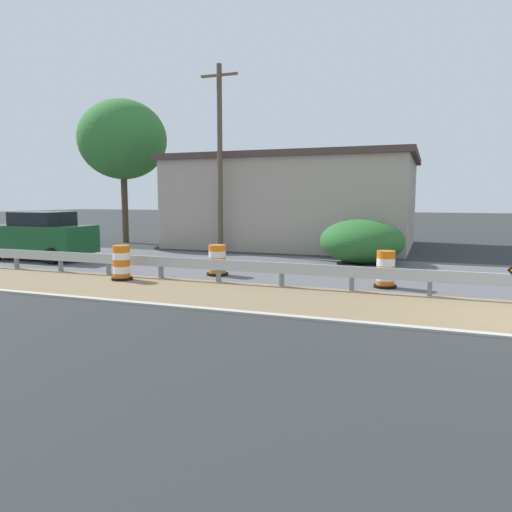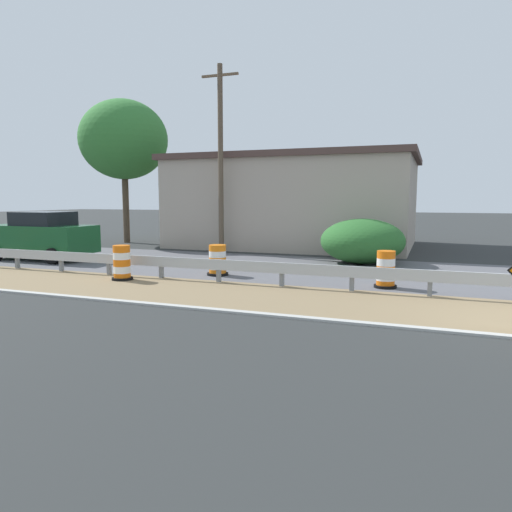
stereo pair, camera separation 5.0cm
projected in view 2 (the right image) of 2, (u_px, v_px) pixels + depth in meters
name	position (u px, v px, depth m)	size (l,w,h in m)	color
far_lane_asphalt	(505.00, 279.00, 15.15)	(6.98, 120.00, 0.00)	#56565B
guardrail_median	(473.00, 280.00, 12.05)	(0.18, 49.11, 0.71)	#ADB2B7
traffic_barrel_nearest	(386.00, 271.00, 13.67)	(0.65, 0.65, 1.07)	orange
traffic_barrel_close	(218.00, 262.00, 15.90)	(0.72, 0.72, 1.02)	orange
traffic_barrel_mid	(122.00, 264.00, 14.99)	(0.66, 0.66, 1.10)	orange
car_lead_near_lane	(42.00, 236.00, 19.88)	(2.17, 4.54, 2.01)	#195128
roadside_shop_near	(297.00, 201.00, 26.06)	(9.10, 12.63, 4.78)	#AD9E8E
utility_pole_near	(221.00, 157.00, 21.99)	(0.24, 1.80, 8.63)	brown
bush_roadside	(362.00, 241.00, 18.75)	(3.30, 3.30, 1.77)	#286028
tree_roadside	(124.00, 140.00, 26.93)	(4.96, 4.96, 8.11)	#4C3D2D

